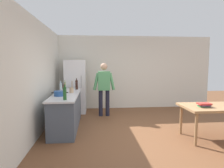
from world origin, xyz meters
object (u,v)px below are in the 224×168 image
(person, at_px, (104,86))
(bottle_vinegar_tall, at_px, (65,86))
(bottle_wine_dark, at_px, (77,85))
(bottle_wine_green, at_px, (65,93))
(dining_table, at_px, (214,109))
(bottle_water_clear, at_px, (61,87))
(book_stack, at_px, (204,105))
(utensil_jar, at_px, (71,90))
(cooking_pot, at_px, (60,93))
(refrigerator, at_px, (76,87))
(bottle_sauce_red, at_px, (64,89))

(person, relative_size, bottle_vinegar_tall, 5.31)
(bottle_wine_dark, bearing_deg, bottle_wine_green, -93.66)
(dining_table, xyz_separation_m, bottle_wine_green, (-3.31, 0.23, 0.37))
(bottle_water_clear, distance_m, book_stack, 3.73)
(dining_table, height_order, utensil_jar, utensil_jar)
(cooking_pot, relative_size, bottle_vinegar_tall, 1.25)
(cooking_pot, xyz_separation_m, bottle_vinegar_tall, (0.00, 0.89, 0.08))
(refrigerator, distance_m, bottle_vinegar_tall, 1.06)
(cooking_pot, xyz_separation_m, book_stack, (3.21, -0.86, -0.16))
(dining_table, distance_m, utensil_jar, 3.53)
(utensil_jar, relative_size, bottle_sauce_red, 1.33)
(book_stack, bearing_deg, bottle_wine_green, 173.92)
(person, distance_m, bottle_water_clear, 1.38)
(cooking_pot, height_order, bottle_wine_green, bottle_wine_green)
(bottle_vinegar_tall, height_order, book_stack, bottle_vinegar_tall)
(person, distance_m, cooking_pot, 1.79)
(cooking_pot, distance_m, bottle_water_clear, 0.84)
(bottle_sauce_red, xyz_separation_m, bottle_water_clear, (-0.14, 0.26, 0.03))
(person, height_order, bottle_wine_green, person)
(bottle_wine_green, bearing_deg, person, 63.46)
(bottle_sauce_red, relative_size, bottle_vinegar_tall, 0.75)
(bottle_vinegar_tall, bearing_deg, bottle_sauce_red, -85.82)
(refrigerator, height_order, bottle_vinegar_tall, refrigerator)
(book_stack, bearing_deg, bottle_vinegar_tall, 151.30)
(cooking_pot, height_order, bottle_wine_dark, bottle_wine_dark)
(bottle_sauce_red, distance_m, bottle_wine_green, 1.12)
(bottle_sauce_red, bearing_deg, book_stack, -24.18)
(utensil_jar, xyz_separation_m, book_stack, (2.98, -1.36, -0.18))
(person, relative_size, book_stack, 6.27)
(cooking_pot, bearing_deg, utensil_jar, 65.21)
(person, distance_m, bottle_wine_dark, 0.87)
(cooking_pot, distance_m, bottle_wine_green, 0.58)
(refrigerator, xyz_separation_m, book_stack, (3.00, -2.79, -0.10))
(dining_table, height_order, cooking_pot, cooking_pot)
(bottle_water_clear, height_order, bottle_wine_green, bottle_wine_green)
(refrigerator, distance_m, book_stack, 4.10)
(bottle_wine_dark, bearing_deg, bottle_water_clear, -140.80)
(bottle_vinegar_tall, xyz_separation_m, bottle_water_clear, (-0.11, -0.06, -0.01))
(cooking_pot, bearing_deg, bottle_vinegar_tall, 89.91)
(person, bearing_deg, refrigerator, 149.77)
(utensil_jar, bearing_deg, bottle_sauce_red, 159.92)
(refrigerator, xyz_separation_m, dining_table, (3.30, -2.70, -0.23))
(cooking_pot, height_order, book_stack, cooking_pot)
(refrigerator, bearing_deg, bottle_water_clear, -106.05)
(bottle_vinegar_tall, relative_size, book_stack, 1.18)
(utensil_jar, height_order, book_stack, utensil_jar)
(bottle_water_clear, xyz_separation_m, book_stack, (3.32, -1.69, -0.23))
(refrigerator, xyz_separation_m, bottle_water_clear, (-0.32, -1.10, 0.13))
(bottle_wine_dark, height_order, bottle_wine_green, same)
(refrigerator, xyz_separation_m, bottle_sauce_red, (-0.18, -1.36, 0.10))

